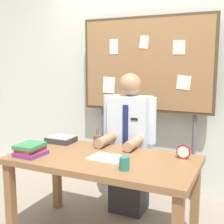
% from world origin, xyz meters
% --- Properties ---
extents(back_wall, '(6.40, 0.08, 2.70)m').
position_xyz_m(back_wall, '(0.00, 1.27, 1.35)').
color(back_wall, silver).
rests_on(back_wall, ground_plane).
extents(desk, '(1.53, 0.79, 0.74)m').
position_xyz_m(desk, '(0.00, 0.00, 0.65)').
color(desk, brown).
rests_on(desk, ground_plane).
extents(person, '(0.55, 0.56, 1.41)m').
position_xyz_m(person, '(0.00, 0.59, 0.66)').
color(person, '#2D2D33').
rests_on(person, ground_plane).
extents(bulletin_board, '(1.50, 0.09, 2.01)m').
position_xyz_m(bulletin_board, '(-0.00, 1.07, 1.46)').
color(bulletin_board, '#4C3823').
rests_on(bulletin_board, ground_plane).
extents(book_stack, '(0.22, 0.25, 0.10)m').
position_xyz_m(book_stack, '(-0.58, -0.21, 0.78)').
color(book_stack, '#72337F').
rests_on(book_stack, desk).
extents(open_notebook, '(0.29, 0.23, 0.01)m').
position_xyz_m(open_notebook, '(0.05, -0.02, 0.74)').
color(open_notebook, white).
rests_on(open_notebook, desk).
extents(desk_clock, '(0.11, 0.04, 0.11)m').
position_xyz_m(desk_clock, '(0.61, 0.24, 0.79)').
color(desk_clock, maroon).
rests_on(desk_clock, desk).
extents(coffee_mug, '(0.08, 0.08, 0.10)m').
position_xyz_m(coffee_mug, '(0.28, -0.21, 0.79)').
color(coffee_mug, '#267266').
rests_on(coffee_mug, desk).
extents(pen_holder, '(0.07, 0.07, 0.16)m').
position_xyz_m(pen_holder, '(-0.21, 0.30, 0.79)').
color(pen_holder, brown).
rests_on(pen_holder, desk).
extents(paper_tray, '(0.26, 0.20, 0.06)m').
position_xyz_m(paper_tray, '(-0.58, 0.25, 0.77)').
color(paper_tray, '#333338').
rests_on(paper_tray, desk).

